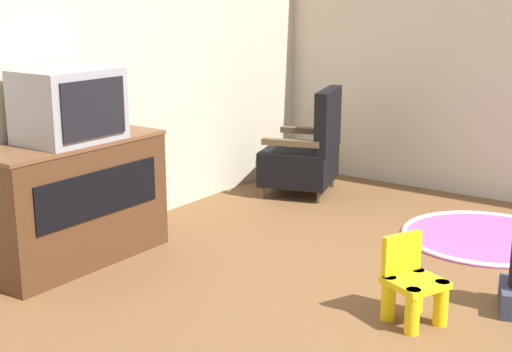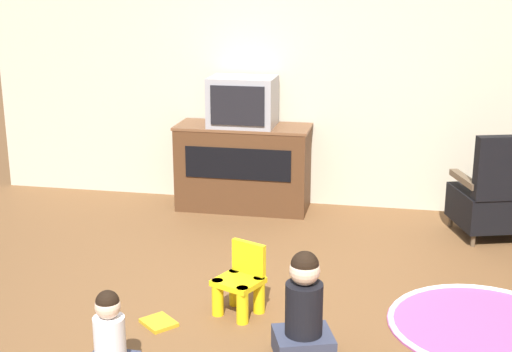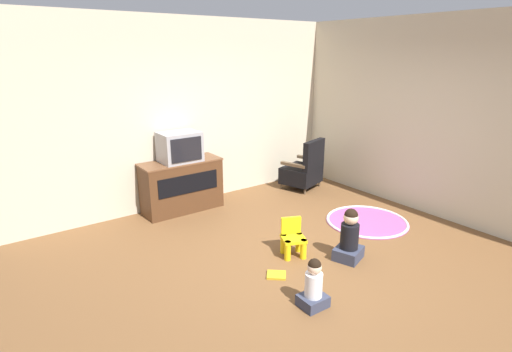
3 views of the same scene
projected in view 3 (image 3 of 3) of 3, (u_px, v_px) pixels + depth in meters
ground_plane at (307, 259)px, 4.71m from camera, size 30.00×30.00×0.00m
wall_back at (185, 114)px, 6.16m from camera, size 5.56×0.12×2.85m
wall_right at (452, 121)px, 5.55m from camera, size 0.12×5.66×2.85m
tv_cabinet at (182, 185)px, 6.07m from camera, size 1.21×0.49×0.78m
television at (180, 147)px, 5.88m from camera, size 0.58×0.45×0.44m
black_armchair at (304, 170)px, 7.06m from camera, size 0.76×0.73×0.90m
yellow_kid_chair at (293, 240)px, 4.77m from camera, size 0.35×0.34×0.45m
play_mat at (367, 221)px, 5.74m from camera, size 1.16×1.16×0.04m
child_watching_left at (314, 286)px, 3.79m from camera, size 0.26×0.23×0.51m
child_watching_center at (349, 238)px, 4.65m from camera, size 0.40×0.37×0.63m
book at (276, 275)px, 4.36m from camera, size 0.27×0.26×0.02m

